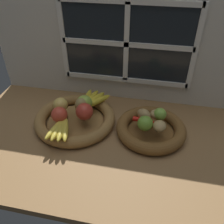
{
  "coord_description": "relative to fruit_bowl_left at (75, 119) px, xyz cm",
  "views": [
    {
      "loc": [
        15.28,
        -80.47,
        71.48
      ],
      "look_at": [
        -1.67,
        1.52,
        9.22
      ],
      "focal_mm": 37.36,
      "sensor_mm": 36.0,
      "label": 1
    }
  ],
  "objects": [
    {
      "name": "apple_red_right",
      "position": [
        5.73,
        -2.14,
        6.74
      ],
      "size": [
        7.89,
        7.89,
        7.89
      ],
      "primitive_type": "sphere",
      "color": "#B73828",
      "rests_on": "fruit_bowl_left"
    },
    {
      "name": "apple_green_back",
      "position": [
        3.59,
        4.85,
        6.52
      ],
      "size": [
        7.45,
        7.45,
        7.45
      ],
      "primitive_type": "sphere",
      "color": "#8CAD3D",
      "rests_on": "fruit_bowl_left"
    },
    {
      "name": "fruit_bowl_right",
      "position": [
        35.97,
        0.0,
        0.01
      ],
      "size": [
        31.51,
        31.51,
        5.22
      ],
      "color": "brown",
      "rests_on": "ground_plane"
    },
    {
      "name": "potato_small",
      "position": [
        39.39,
        -3.42,
        5.0
      ],
      "size": [
        5.98,
        6.36,
        4.41
      ],
      "primitive_type": "ellipsoid",
      "rotation": [
        0.0,
        0.0,
        1.52
      ],
      "color": "tan",
      "rests_on": "fruit_bowl_right"
    },
    {
      "name": "apple_golden_left",
      "position": [
        -7.13,
        1.35,
        6.24
      ],
      "size": [
        6.88,
        6.88,
        6.88
      ],
      "primitive_type": "sphere",
      "color": "#DBB756",
      "rests_on": "fruit_bowl_left"
    },
    {
      "name": "lime_far",
      "position": [
        39.19,
        4.14,
        5.72
      ],
      "size": [
        5.85,
        5.85,
        5.85
      ],
      "primitive_type": "sphere",
      "color": "#7AAD3D",
      "rests_on": "fruit_bowl_right"
    },
    {
      "name": "fruit_bowl_left",
      "position": [
        0.0,
        0.0,
        0.0
      ],
      "size": [
        38.2,
        38.2,
        5.22
      ],
      "color": "olive",
      "rests_on": "ground_plane"
    },
    {
      "name": "potato_back",
      "position": [
        38.11,
        4.7,
        4.97
      ],
      "size": [
        7.72,
        6.78,
        4.34
      ],
      "primitive_type": "ellipsoid",
      "rotation": [
        0.0,
        0.0,
        2.96
      ],
      "color": "tan",
      "rests_on": "fruit_bowl_right"
    },
    {
      "name": "ground_plane",
      "position": [
        19.66,
        -1.52,
        -3.93
      ],
      "size": [
        140.0,
        90.0,
        3.0
      ],
      "primitive_type": "cube",
      "color": "olive"
    },
    {
      "name": "banana_bunch_back",
      "position": [
        5.46,
        11.4,
        4.32
      ],
      "size": [
        13.89,
        17.74,
        3.04
      ],
      "color": "gold",
      "rests_on": "fruit_bowl_left"
    },
    {
      "name": "pear_brown",
      "position": [
        2.84,
        2.5,
        6.54
      ],
      "size": [
        8.23,
        8.11,
        7.5
      ],
      "primitive_type": "ellipsoid",
      "rotation": [
        0.0,
        0.0,
        0.55
      ],
      "color": "olive",
      "rests_on": "fruit_bowl_left"
    },
    {
      "name": "potato_oblong",
      "position": [
        32.13,
        2.99,
        5.37
      ],
      "size": [
        8.26,
        7.68,
        5.15
      ],
      "primitive_type": "ellipsoid",
      "rotation": [
        0.0,
        0.0,
        2.56
      ],
      "color": "#A38451",
      "rests_on": "fruit_bowl_right"
    },
    {
      "name": "apple_red_front",
      "position": [
        -4.65,
        -6.2,
        6.41
      ],
      "size": [
        7.22,
        7.22,
        7.22
      ],
      "primitive_type": "sphere",
      "color": "#CC422D",
      "rests_on": "fruit_bowl_left"
    },
    {
      "name": "chili_pepper",
      "position": [
        34.71,
        0.2,
        3.99
      ],
      "size": [
        14.64,
        3.67,
        2.39
      ],
      "primitive_type": "cone",
      "rotation": [
        0.0,
        1.57,
        -0.09
      ],
      "color": "red",
      "rests_on": "fruit_bowl_right"
    },
    {
      "name": "lime_near",
      "position": [
        33.21,
        -4.14,
        6.12
      ],
      "size": [
        6.64,
        6.64,
        6.64
      ],
      "primitive_type": "sphere",
      "color": "#6B9E33",
      "rests_on": "fruit_bowl_right"
    },
    {
      "name": "back_wall",
      "position": [
        19.66,
        28.25,
        25.46
      ],
      "size": [
        140.0,
        4.6,
        55.0
      ],
      "color": "silver",
      "rests_on": "ground_plane"
    },
    {
      "name": "banana_bunch_front",
      "position": [
        -1.89,
        -12.41,
        4.2
      ],
      "size": [
        10.88,
        17.04,
        2.82
      ],
      "color": "gold",
      "rests_on": "fruit_bowl_left"
    }
  ]
}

